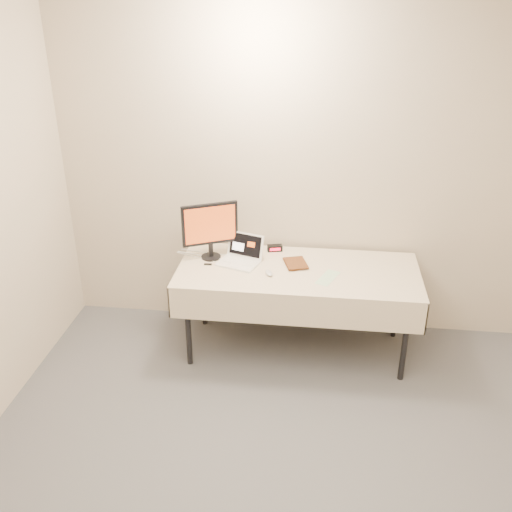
# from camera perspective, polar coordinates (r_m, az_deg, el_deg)

# --- Properties ---
(back_wall) EXTENTS (4.00, 0.10, 2.70)m
(back_wall) POSITION_cam_1_polar(r_m,az_deg,el_deg) (4.59, 4.80, 8.07)
(back_wall) COLOR beige
(back_wall) RESTS_ON ground
(table) EXTENTS (1.86, 0.81, 0.74)m
(table) POSITION_cam_1_polar(r_m,az_deg,el_deg) (4.43, 4.21, -2.05)
(table) COLOR black
(table) RESTS_ON ground
(laptop) EXTENTS (0.37, 0.35, 0.21)m
(laptop) POSITION_cam_1_polar(r_m,az_deg,el_deg) (4.49, -1.47, 0.04)
(laptop) COLOR white
(laptop) RESTS_ON table
(monitor) EXTENTS (0.42, 0.22, 0.46)m
(monitor) POSITION_cam_1_polar(r_m,az_deg,el_deg) (4.48, -4.63, 2.94)
(monitor) COLOR black
(monitor) RESTS_ON table
(book) EXTENTS (0.16, 0.07, 0.22)m
(book) POSITION_cam_1_polar(r_m,az_deg,el_deg) (4.41, 3.00, 0.29)
(book) COLOR brown
(book) RESTS_ON table
(alarm_clock) EXTENTS (0.13, 0.08, 0.05)m
(alarm_clock) POSITION_cam_1_polar(r_m,az_deg,el_deg) (4.68, 1.89, 0.80)
(alarm_clock) COLOR black
(alarm_clock) RESTS_ON table
(clicker) EXTENTS (0.09, 0.11, 0.03)m
(clicker) POSITION_cam_1_polar(r_m,az_deg,el_deg) (4.31, 1.29, -1.70)
(clicker) COLOR #BBBBBD
(clicker) RESTS_ON table
(paper_form) EXTENTS (0.20, 0.28, 0.00)m
(paper_form) POSITION_cam_1_polar(r_m,az_deg,el_deg) (4.30, 7.19, -2.17)
(paper_form) COLOR #B6DFB1
(paper_form) RESTS_ON table
(usb_dongle) EXTENTS (0.06, 0.02, 0.01)m
(usb_dongle) POSITION_cam_1_polar(r_m,az_deg,el_deg) (4.48, -4.83, -0.83)
(usb_dongle) COLOR black
(usb_dongle) RESTS_ON table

